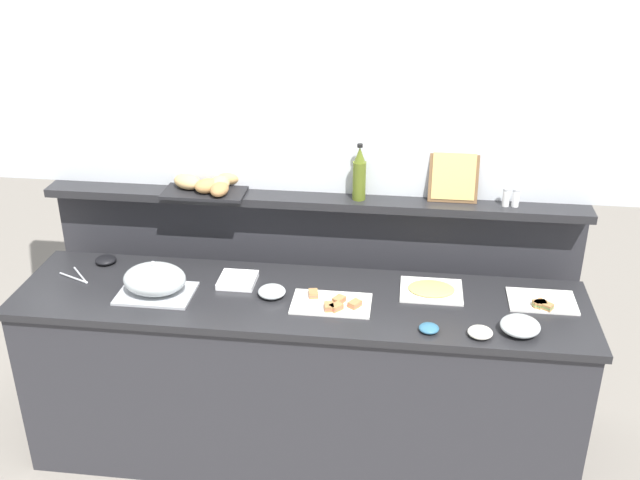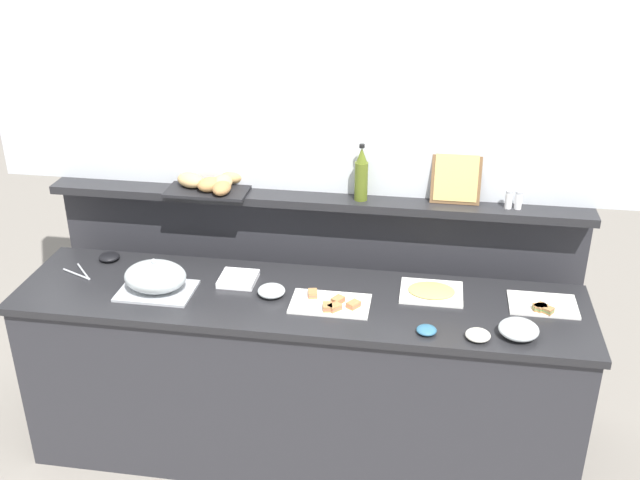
# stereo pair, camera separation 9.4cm
# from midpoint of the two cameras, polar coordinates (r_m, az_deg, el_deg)

# --- Properties ---
(ground_plane) EXTENTS (12.00, 12.00, 0.00)m
(ground_plane) POSITION_cam_midpoint_polar(r_m,az_deg,el_deg) (4.35, 0.59, -10.76)
(ground_plane) COLOR gray
(buffet_counter) EXTENTS (2.61, 0.62, 0.90)m
(buffet_counter) POSITION_cam_midpoint_polar(r_m,az_deg,el_deg) (3.60, -0.80, -10.59)
(buffet_counter) COLOR #2D2D33
(buffet_counter) RESTS_ON ground_plane
(back_ledge_unit) EXTENTS (2.65, 0.22, 1.22)m
(back_ledge_unit) POSITION_cam_midpoint_polar(r_m,az_deg,el_deg) (3.90, 0.39, -4.11)
(back_ledge_unit) COLOR #2D2D33
(back_ledge_unit) RESTS_ON ground_plane
(upper_wall_panel) EXTENTS (3.25, 0.08, 1.38)m
(upper_wall_panel) POSITION_cam_midpoint_polar(r_m,az_deg,el_deg) (3.48, 0.51, 14.54)
(upper_wall_panel) COLOR silver
(upper_wall_panel) RESTS_ON back_ledge_unit
(sandwich_platter_rear) EXTENTS (0.30, 0.21, 0.04)m
(sandwich_platter_rear) POSITION_cam_midpoint_polar(r_m,az_deg,el_deg) (3.43, 17.53, -4.82)
(sandwich_platter_rear) COLOR white
(sandwich_platter_rear) RESTS_ON buffet_counter
(sandwich_platter_front) EXTENTS (0.35, 0.21, 0.04)m
(sandwich_platter_front) POSITION_cam_midpoint_polar(r_m,az_deg,el_deg) (3.29, 1.68, -4.91)
(sandwich_platter_front) COLOR white
(sandwich_platter_front) RESTS_ON buffet_counter
(cold_cuts_platter) EXTENTS (0.28, 0.23, 0.02)m
(cold_cuts_platter) POSITION_cam_midpoint_polar(r_m,az_deg,el_deg) (3.43, 9.36, -3.95)
(cold_cuts_platter) COLOR white
(cold_cuts_platter) RESTS_ON buffet_counter
(serving_cloche) EXTENTS (0.34, 0.24, 0.17)m
(serving_cloche) POSITION_cam_midpoint_polar(r_m,az_deg,el_deg) (3.43, -11.79, -2.88)
(serving_cloche) COLOR #B7BABF
(serving_cloche) RESTS_ON buffet_counter
(glass_bowl_large) EXTENTS (0.13, 0.13, 0.05)m
(glass_bowl_large) POSITION_cam_midpoint_polar(r_m,az_deg,el_deg) (3.36, -2.96, -3.97)
(glass_bowl_large) COLOR silver
(glass_bowl_large) RESTS_ON buffet_counter
(glass_bowl_medium) EXTENTS (0.17, 0.17, 0.07)m
(glass_bowl_medium) POSITION_cam_midpoint_polar(r_m,az_deg,el_deg) (3.19, 15.87, -6.68)
(glass_bowl_medium) COLOR silver
(glass_bowl_medium) RESTS_ON buffet_counter
(condiment_bowl_teal) EXTENTS (0.10, 0.10, 0.04)m
(condiment_bowl_teal) POSITION_cam_midpoint_polar(r_m,az_deg,el_deg) (3.13, 12.92, -7.15)
(condiment_bowl_teal) COLOR silver
(condiment_bowl_teal) RESTS_ON buffet_counter
(condiment_bowl_dark) EXTENTS (0.08, 0.08, 0.03)m
(condiment_bowl_dark) POSITION_cam_midpoint_polar(r_m,az_deg,el_deg) (3.13, 9.06, -6.87)
(condiment_bowl_dark) COLOR teal
(condiment_bowl_dark) RESTS_ON buffet_counter
(condiment_bowl_cream) EXTENTS (0.10, 0.10, 0.04)m
(condiment_bowl_cream) POSITION_cam_midpoint_polar(r_m,az_deg,el_deg) (3.80, -15.24, -1.27)
(condiment_bowl_cream) COLOR black
(condiment_bowl_cream) RESTS_ON buffet_counter
(serving_tongs) EXTENTS (0.17, 0.15, 0.01)m
(serving_tongs) POSITION_cam_midpoint_polar(r_m,az_deg,el_deg) (3.71, -17.27, -2.47)
(serving_tongs) COLOR #B7BABF
(serving_tongs) RESTS_ON buffet_counter
(napkin_stack) EXTENTS (0.17, 0.17, 0.03)m
(napkin_stack) POSITION_cam_midpoint_polar(r_m,az_deg,el_deg) (3.49, -5.55, -3.00)
(napkin_stack) COLOR white
(napkin_stack) RESTS_ON buffet_counter
(olive_oil_bottle) EXTENTS (0.06, 0.06, 0.28)m
(olive_oil_bottle) POSITION_cam_midpoint_polar(r_m,az_deg,el_deg) (3.51, 3.97, 4.99)
(olive_oil_bottle) COLOR #56661E
(olive_oil_bottle) RESTS_ON back_ledge_unit
(salt_shaker) EXTENTS (0.03, 0.03, 0.09)m
(salt_shaker) POSITION_cam_midpoint_polar(r_m,az_deg,el_deg) (3.55, 15.07, 3.02)
(salt_shaker) COLOR white
(salt_shaker) RESTS_ON back_ledge_unit
(pepper_shaker) EXTENTS (0.03, 0.03, 0.09)m
(pepper_shaker) POSITION_cam_midpoint_polar(r_m,az_deg,el_deg) (3.56, 15.77, 2.97)
(pepper_shaker) COLOR white
(pepper_shaker) RESTS_ON back_ledge_unit
(bread_basket) EXTENTS (0.40, 0.31, 0.08)m
(bread_basket) POSITION_cam_midpoint_polar(r_m,az_deg,el_deg) (3.66, -7.48, 4.31)
(bread_basket) COLOR black
(bread_basket) RESTS_ON back_ledge_unit
(framed_picture) EXTENTS (0.23, 0.07, 0.25)m
(framed_picture) POSITION_cam_midpoint_polar(r_m,az_deg,el_deg) (3.54, 11.20, 4.72)
(framed_picture) COLOR brown
(framed_picture) RESTS_ON back_ledge_unit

